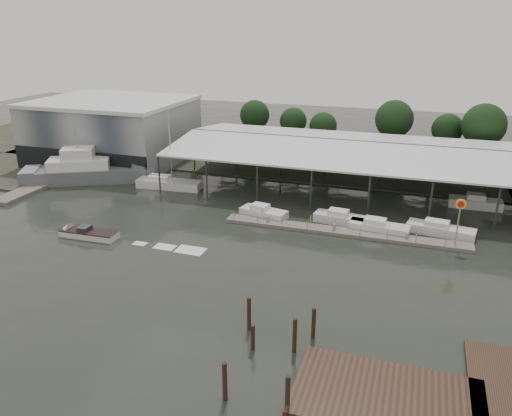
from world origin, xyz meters
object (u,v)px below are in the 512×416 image
(shell_fuel_sign, at_px, (459,214))
(speedboat_underway, at_px, (85,233))
(grey_trawler, at_px, (89,171))
(white_sailboat, at_px, (168,184))

(shell_fuel_sign, height_order, speedboat_underway, shell_fuel_sign)
(speedboat_underway, bearing_deg, grey_trawler, -57.61)
(speedboat_underway, bearing_deg, shell_fuel_sign, -167.69)
(shell_fuel_sign, xyz_separation_m, white_sailboat, (-38.88, 8.73, -3.28))
(grey_trawler, xyz_separation_m, white_sailboat, (13.00, 0.71, -0.94))
(shell_fuel_sign, relative_size, grey_trawler, 0.28)
(grey_trawler, bearing_deg, speedboat_underway, -83.34)
(white_sailboat, bearing_deg, speedboat_underway, -97.08)
(speedboat_underway, bearing_deg, white_sailboat, -94.12)
(white_sailboat, distance_m, speedboat_underway, 18.74)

